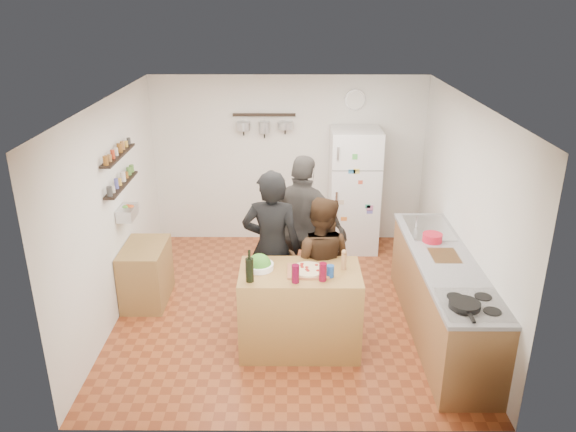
{
  "coord_description": "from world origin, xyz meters",
  "views": [
    {
      "loc": [
        0.03,
        -5.96,
        3.55
      ],
      "look_at": [
        0.0,
        0.1,
        1.15
      ],
      "focal_mm": 35.0,
      "sensor_mm": 36.0,
      "label": 1
    }
  ],
  "objects_px": {
    "person_left": "(272,248)",
    "red_bowl": "(432,238)",
    "wine_bottle": "(250,270)",
    "counter_run": "(442,297)",
    "salt_canister": "(330,271)",
    "pepper_mill": "(344,261)",
    "prep_island": "(300,310)",
    "person_back": "(304,230)",
    "skillet": "(465,305)",
    "side_table": "(146,274)",
    "wall_clock": "(355,100)",
    "person_center": "(320,263)",
    "fridge": "(354,190)",
    "salad_bowl": "(259,266)"
  },
  "relations": [
    {
      "from": "salt_canister",
      "to": "skillet",
      "type": "relative_size",
      "value": 0.44
    },
    {
      "from": "person_center",
      "to": "salt_canister",
      "type": "bearing_deg",
      "value": 109.68
    },
    {
      "from": "person_left",
      "to": "side_table",
      "type": "distance_m",
      "value": 1.7
    },
    {
      "from": "side_table",
      "to": "person_back",
      "type": "bearing_deg",
      "value": 1.88
    },
    {
      "from": "wine_bottle",
      "to": "pepper_mill",
      "type": "relative_size",
      "value": 1.43
    },
    {
      "from": "salt_canister",
      "to": "side_table",
      "type": "distance_m",
      "value": 2.51
    },
    {
      "from": "side_table",
      "to": "pepper_mill",
      "type": "bearing_deg",
      "value": -21.88
    },
    {
      "from": "person_back",
      "to": "wall_clock",
      "type": "relative_size",
      "value": 6.13
    },
    {
      "from": "skillet",
      "to": "side_table",
      "type": "bearing_deg",
      "value": 152.89
    },
    {
      "from": "wall_clock",
      "to": "person_back",
      "type": "bearing_deg",
      "value": -112.21
    },
    {
      "from": "salt_canister",
      "to": "person_left",
      "type": "distance_m",
      "value": 0.92
    },
    {
      "from": "prep_island",
      "to": "wall_clock",
      "type": "height_order",
      "value": "wall_clock"
    },
    {
      "from": "person_center",
      "to": "side_table",
      "type": "bearing_deg",
      "value": -0.9
    },
    {
      "from": "red_bowl",
      "to": "wall_clock",
      "type": "xyz_separation_m",
      "value": [
        -0.7,
        2.18,
        1.18
      ]
    },
    {
      "from": "person_back",
      "to": "pepper_mill",
      "type": "bearing_deg",
      "value": 136.15
    },
    {
      "from": "prep_island",
      "to": "wall_clock",
      "type": "bearing_deg",
      "value": 74.23
    },
    {
      "from": "person_left",
      "to": "fridge",
      "type": "xyz_separation_m",
      "value": [
        1.13,
        2.01,
        -0.01
      ]
    },
    {
      "from": "prep_island",
      "to": "red_bowl",
      "type": "relative_size",
      "value": 5.56
    },
    {
      "from": "prep_island",
      "to": "person_left",
      "type": "relative_size",
      "value": 0.69
    },
    {
      "from": "fridge",
      "to": "side_table",
      "type": "height_order",
      "value": "fridge"
    },
    {
      "from": "wall_clock",
      "to": "skillet",
      "type": "bearing_deg",
      "value": -79.87
    },
    {
      "from": "pepper_mill",
      "to": "skillet",
      "type": "distance_m",
      "value": 1.29
    },
    {
      "from": "salad_bowl",
      "to": "counter_run",
      "type": "relative_size",
      "value": 0.11
    },
    {
      "from": "wine_bottle",
      "to": "counter_run",
      "type": "height_order",
      "value": "wine_bottle"
    },
    {
      "from": "person_center",
      "to": "counter_run",
      "type": "bearing_deg",
      "value": -175.61
    },
    {
      "from": "person_left",
      "to": "red_bowl",
      "type": "distance_m",
      "value": 1.84
    },
    {
      "from": "salt_canister",
      "to": "red_bowl",
      "type": "bearing_deg",
      "value": 34.77
    },
    {
      "from": "salad_bowl",
      "to": "person_left",
      "type": "xyz_separation_m",
      "value": [
        0.11,
        0.51,
        -0.03
      ]
    },
    {
      "from": "prep_island",
      "to": "salt_canister",
      "type": "relative_size",
      "value": 10.09
    },
    {
      "from": "person_center",
      "to": "fridge",
      "type": "distance_m",
      "value": 2.19
    },
    {
      "from": "pepper_mill",
      "to": "wine_bottle",
      "type": "bearing_deg",
      "value": -164.13
    },
    {
      "from": "salt_canister",
      "to": "person_center",
      "type": "xyz_separation_m",
      "value": [
        -0.07,
        0.59,
        -0.2
      ]
    },
    {
      "from": "person_left",
      "to": "red_bowl",
      "type": "relative_size",
      "value": 8.09
    },
    {
      "from": "prep_island",
      "to": "counter_run",
      "type": "xyz_separation_m",
      "value": [
        1.57,
        0.28,
        -0.01
      ]
    },
    {
      "from": "wine_bottle",
      "to": "person_back",
      "type": "relative_size",
      "value": 0.13
    },
    {
      "from": "person_left",
      "to": "salt_canister",
      "type": "bearing_deg",
      "value": 136.81
    },
    {
      "from": "wine_bottle",
      "to": "pepper_mill",
      "type": "xyz_separation_m",
      "value": [
        0.95,
        0.27,
        -0.04
      ]
    },
    {
      "from": "pepper_mill",
      "to": "salt_canister",
      "type": "distance_m",
      "value": 0.23
    },
    {
      "from": "person_left",
      "to": "side_table",
      "type": "xyz_separation_m",
      "value": [
        -1.56,
        0.42,
        -0.54
      ]
    },
    {
      "from": "fridge",
      "to": "side_table",
      "type": "relative_size",
      "value": 2.25
    },
    {
      "from": "counter_run",
      "to": "side_table",
      "type": "bearing_deg",
      "value": 168.45
    },
    {
      "from": "red_bowl",
      "to": "side_table",
      "type": "distance_m",
      "value": 3.45
    },
    {
      "from": "pepper_mill",
      "to": "skillet",
      "type": "height_order",
      "value": "pepper_mill"
    },
    {
      "from": "pepper_mill",
      "to": "person_left",
      "type": "distance_m",
      "value": 0.92
    },
    {
      "from": "prep_island",
      "to": "salad_bowl",
      "type": "bearing_deg",
      "value": 173.21
    },
    {
      "from": "salt_canister",
      "to": "red_bowl",
      "type": "height_order",
      "value": "salt_canister"
    },
    {
      "from": "red_bowl",
      "to": "wall_clock",
      "type": "height_order",
      "value": "wall_clock"
    },
    {
      "from": "person_left",
      "to": "skillet",
      "type": "height_order",
      "value": "person_left"
    },
    {
      "from": "counter_run",
      "to": "side_table",
      "type": "distance_m",
      "value": 3.51
    },
    {
      "from": "prep_island",
      "to": "fridge",
      "type": "height_order",
      "value": "fridge"
    }
  ]
}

